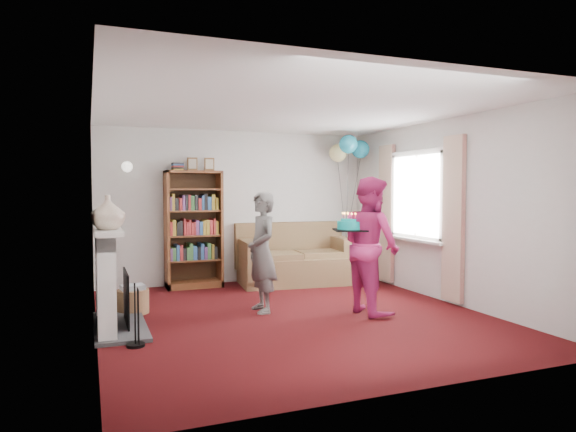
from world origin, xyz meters
name	(u,v)px	position (x,y,z in m)	size (l,w,h in m)	color
ground	(293,316)	(0.00, 0.00, 0.00)	(5.00, 5.00, 0.00)	#320709
wall_back	(237,207)	(0.00, 2.51, 1.25)	(4.50, 0.02, 2.50)	silver
wall_left	(93,217)	(-2.26, 0.00, 1.25)	(0.02, 5.00, 2.50)	silver
wall_right	(446,211)	(2.26, 0.00, 1.25)	(0.02, 5.00, 2.50)	silver
ceiling	(293,109)	(0.00, 0.00, 2.50)	(4.50, 5.00, 0.01)	white
fireplace	(111,283)	(-2.09, 0.19, 0.51)	(0.55, 1.80, 1.12)	#3F3F42
window_bay	(417,212)	(2.21, 0.60, 1.20)	(0.14, 2.02, 2.20)	white
wall_sconce	(127,167)	(-1.75, 2.36, 1.88)	(0.16, 0.23, 0.16)	gold
bookcase	(193,230)	(-0.78, 2.30, 0.90)	(0.87, 0.42, 2.04)	#472B14
sofa	(295,261)	(0.86, 2.08, 0.36)	(1.85, 0.98, 0.98)	brown
wicker_basket	(133,300)	(-1.81, 0.85, 0.16)	(0.39, 0.39, 0.35)	#8A6040
person_striped	(262,252)	(-0.29, 0.34, 0.76)	(0.55, 0.36, 1.51)	black
person_magenta	(371,245)	(0.96, -0.20, 0.85)	(0.82, 0.64, 1.70)	#B62464
birthday_cake	(351,225)	(0.69, -0.16, 1.10)	(0.39, 0.39, 0.22)	black
balloons	(349,149)	(1.81, 1.98, 2.22)	(0.64, 0.69, 1.74)	#3F3F3F
mantel_vase	(108,212)	(-2.12, -0.15, 1.30)	(0.34, 0.34, 0.36)	beige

